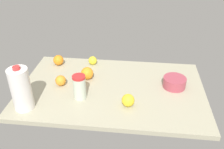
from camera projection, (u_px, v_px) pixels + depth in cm
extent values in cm
cube|color=#A8A387|center=(112.00, 89.00, 165.16)|extent=(120.00, 76.00, 3.00)
cylinder|color=white|center=(21.00, 89.00, 139.99)|extent=(11.36, 11.36, 25.73)
cylinder|color=red|center=(16.00, 68.00, 132.84)|extent=(3.98, 3.98, 1.80)
cylinder|color=beige|center=(80.00, 88.00, 151.24)|extent=(7.74, 7.74, 14.26)
cylinder|color=red|center=(79.00, 77.00, 147.17)|extent=(7.97, 7.97, 1.40)
cylinder|color=#A84251|center=(174.00, 82.00, 163.51)|extent=(14.89, 14.89, 6.76)
sphere|color=yellow|center=(93.00, 60.00, 189.86)|extent=(6.40, 6.40, 6.40)
sphere|color=yellow|center=(128.00, 100.00, 146.19)|extent=(7.65, 7.65, 7.65)
sphere|color=orange|center=(87.00, 73.00, 171.55)|extent=(8.64, 8.64, 8.64)
sphere|color=orange|center=(61.00, 81.00, 165.10)|extent=(7.04, 7.04, 7.04)
sphere|color=orange|center=(58.00, 60.00, 188.97)|extent=(7.74, 7.74, 7.74)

